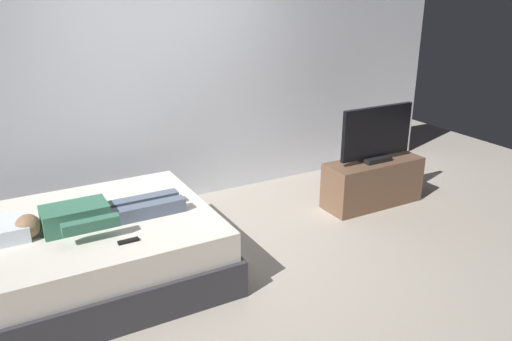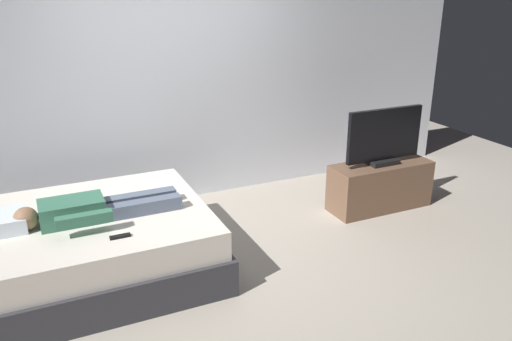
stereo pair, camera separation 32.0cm
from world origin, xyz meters
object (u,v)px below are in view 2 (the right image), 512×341
at_px(person, 90,210).
at_px(remote, 120,236).
at_px(bed, 90,246).
at_px(tv_stand, 380,186).
at_px(tv, 384,138).

bearing_deg(person, remote, -69.53).
xyz_separation_m(bed, tv_stand, (3.00, 0.10, -0.01)).
bearing_deg(tv_stand, tv, -14.04).
height_order(person, tv, tv).
bearing_deg(remote, tv, 11.96).
relative_size(person, tv, 1.43).
bearing_deg(bed, remote, -70.05).
relative_size(remote, tv_stand, 0.14).
distance_m(tv_stand, tv, 0.53).
xyz_separation_m(person, tv, (2.97, 0.19, 0.16)).
distance_m(remote, tv_stand, 2.90).
distance_m(person, tv, 2.98).
distance_m(person, remote, 0.44).
bearing_deg(remote, person, 110.47).
bearing_deg(tv, remote, -168.04).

